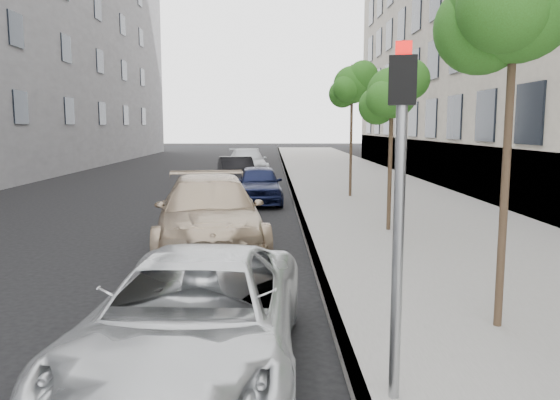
{
  "coord_description": "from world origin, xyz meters",
  "views": [
    {
      "loc": [
        0.32,
        -5.12,
        2.66
      ],
      "look_at": [
        0.46,
        3.41,
        1.5
      ],
      "focal_mm": 35.0,
      "sensor_mm": 36.0,
      "label": 1
    }
  ],
  "objects_px": {
    "sedan_blue": "(259,184)",
    "sedan_rear": "(247,162)",
    "tree_far": "(353,85)",
    "sedan_black": "(236,172)",
    "signal_pole": "(400,183)",
    "minivan": "(194,319)",
    "tree_mid": "(393,93)",
    "suv": "(209,214)"
  },
  "relations": [
    {
      "from": "sedan_blue",
      "to": "sedan_rear",
      "type": "distance_m",
      "value": 10.46
    },
    {
      "from": "tree_far",
      "to": "sedan_black",
      "type": "relative_size",
      "value": 1.2
    },
    {
      "from": "signal_pole",
      "to": "sedan_rear",
      "type": "height_order",
      "value": "signal_pole"
    },
    {
      "from": "sedan_blue",
      "to": "minivan",
      "type": "bearing_deg",
      "value": -94.1
    },
    {
      "from": "minivan",
      "to": "tree_mid",
      "type": "bearing_deg",
      "value": 67.04
    },
    {
      "from": "tree_far",
      "to": "minivan",
      "type": "relative_size",
      "value": 1.03
    },
    {
      "from": "tree_mid",
      "to": "minivan",
      "type": "distance_m",
      "value": 8.93
    },
    {
      "from": "signal_pole",
      "to": "minivan",
      "type": "xyz_separation_m",
      "value": [
        -1.96,
        0.69,
        -1.51
      ]
    },
    {
      "from": "tree_far",
      "to": "suv",
      "type": "bearing_deg",
      "value": -117.7
    },
    {
      "from": "minivan",
      "to": "sedan_black",
      "type": "bearing_deg",
      "value": 95.24
    },
    {
      "from": "tree_far",
      "to": "sedan_blue",
      "type": "bearing_deg",
      "value": -167.4
    },
    {
      "from": "sedan_black",
      "to": "sedan_rear",
      "type": "height_order",
      "value": "sedan_rear"
    },
    {
      "from": "minivan",
      "to": "sedan_blue",
      "type": "xyz_separation_m",
      "value": [
        0.39,
        13.38,
        0.01
      ]
    },
    {
      "from": "tree_mid",
      "to": "sedan_rear",
      "type": "height_order",
      "value": "tree_mid"
    },
    {
      "from": "tree_mid",
      "to": "suv",
      "type": "height_order",
      "value": "tree_mid"
    },
    {
      "from": "signal_pole",
      "to": "sedan_black",
      "type": "relative_size",
      "value": 0.81
    },
    {
      "from": "minivan",
      "to": "sedan_rear",
      "type": "distance_m",
      "value": 23.81
    },
    {
      "from": "sedan_blue",
      "to": "sedan_black",
      "type": "bearing_deg",
      "value": 99.91
    },
    {
      "from": "tree_far",
      "to": "sedan_rear",
      "type": "height_order",
      "value": "tree_far"
    },
    {
      "from": "sedan_black",
      "to": "sedan_blue",
      "type": "bearing_deg",
      "value": -87.48
    },
    {
      "from": "signal_pole",
      "to": "sedan_rear",
      "type": "bearing_deg",
      "value": 110.48
    },
    {
      "from": "suv",
      "to": "tree_mid",
      "type": "bearing_deg",
      "value": 12.49
    },
    {
      "from": "tree_mid",
      "to": "minivan",
      "type": "bearing_deg",
      "value": -116.01
    },
    {
      "from": "tree_far",
      "to": "minivan",
      "type": "xyz_separation_m",
      "value": [
        -3.72,
        -14.12,
        -3.45
      ]
    },
    {
      "from": "tree_mid",
      "to": "minivan",
      "type": "relative_size",
      "value": 0.87
    },
    {
      "from": "tree_mid",
      "to": "minivan",
      "type": "xyz_separation_m",
      "value": [
        -3.72,
        -7.62,
        -2.79
      ]
    },
    {
      "from": "tree_far",
      "to": "sedan_rear",
      "type": "bearing_deg",
      "value": 113.43
    },
    {
      "from": "sedan_blue",
      "to": "sedan_rear",
      "type": "height_order",
      "value": "sedan_rear"
    },
    {
      "from": "sedan_black",
      "to": "sedan_rear",
      "type": "xyz_separation_m",
      "value": [
        0.22,
        5.43,
        0.06
      ]
    },
    {
      "from": "tree_far",
      "to": "sedan_black",
      "type": "height_order",
      "value": "tree_far"
    },
    {
      "from": "signal_pole",
      "to": "sedan_black",
      "type": "bearing_deg",
      "value": 112.74
    },
    {
      "from": "signal_pole",
      "to": "minivan",
      "type": "distance_m",
      "value": 2.57
    },
    {
      "from": "sedan_black",
      "to": "sedan_rear",
      "type": "bearing_deg",
      "value": 77.83
    },
    {
      "from": "sedan_blue",
      "to": "sedan_black",
      "type": "distance_m",
      "value": 5.12
    },
    {
      "from": "suv",
      "to": "sedan_rear",
      "type": "bearing_deg",
      "value": 82.13
    },
    {
      "from": "tree_mid",
      "to": "signal_pole",
      "type": "distance_m",
      "value": 8.6
    },
    {
      "from": "signal_pole",
      "to": "minivan",
      "type": "height_order",
      "value": "signal_pole"
    },
    {
      "from": "tree_mid",
      "to": "sedan_black",
      "type": "xyz_separation_m",
      "value": [
        -4.42,
        10.76,
        -2.78
      ]
    },
    {
      "from": "tree_mid",
      "to": "tree_far",
      "type": "relative_size",
      "value": 0.85
    },
    {
      "from": "tree_mid",
      "to": "sedan_blue",
      "type": "relative_size",
      "value": 1.06
    },
    {
      "from": "tree_mid",
      "to": "sedan_black",
      "type": "relative_size",
      "value": 1.02
    },
    {
      "from": "suv",
      "to": "sedan_blue",
      "type": "relative_size",
      "value": 1.41
    }
  ]
}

